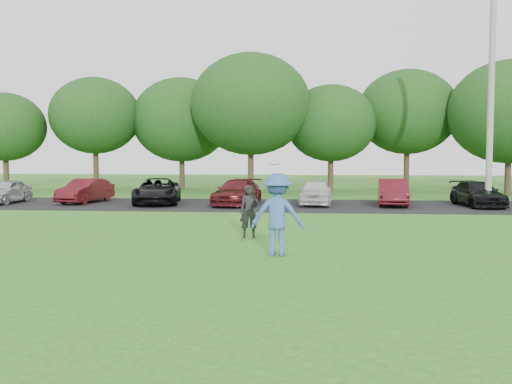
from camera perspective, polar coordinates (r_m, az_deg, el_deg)
ground at (r=14.09m, az=-1.32°, el=-6.27°), size 100.00×100.00×0.00m
parking_lot at (r=26.94m, az=1.86°, el=-1.32°), size 32.00×6.50×0.03m
utility_pole at (r=27.62m, az=22.46°, el=9.66°), size 0.28×0.28×10.76m
frisbee_player at (r=13.87m, az=2.16°, el=-2.25°), size 1.35×0.84×2.28m
camera_bystander at (r=16.74m, az=-0.66°, el=-1.95°), size 0.61×0.46×1.55m
parked_cars at (r=26.94m, az=2.12°, el=-0.03°), size 28.06×4.74×1.24m
tree_row at (r=36.61m, az=5.18°, el=7.74°), size 42.39×9.85×8.64m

